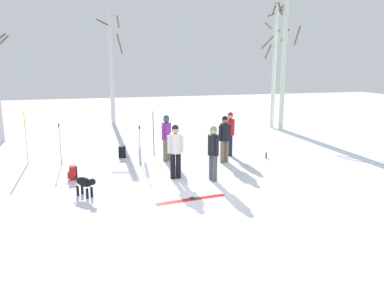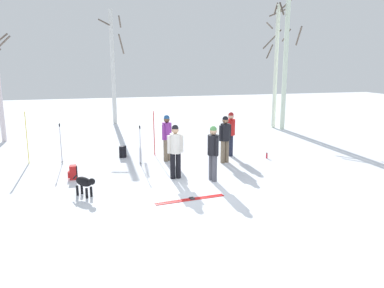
{
  "view_description": "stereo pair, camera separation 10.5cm",
  "coord_description": "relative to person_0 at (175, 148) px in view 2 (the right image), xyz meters",
  "views": [
    {
      "loc": [
        -2.67,
        -9.34,
        3.6
      ],
      "look_at": [
        0.5,
        2.14,
        1.0
      ],
      "focal_mm": 35.22,
      "sensor_mm": 36.0,
      "label": 1
    },
    {
      "loc": [
        -2.57,
        -9.37,
        3.6
      ],
      "look_at": [
        0.5,
        2.14,
        1.0
      ],
      "focal_mm": 35.22,
      "sensor_mm": 36.0,
      "label": 2
    }
  ],
  "objects": [
    {
      "name": "person_0",
      "position": [
        0.0,
        0.0,
        0.0
      ],
      "size": [
        0.52,
        0.34,
        1.72
      ],
      "color": "black",
      "rests_on": "ground_plane"
    },
    {
      "name": "person_2",
      "position": [
        0.17,
        2.2,
        0.0
      ],
      "size": [
        0.41,
        0.38,
        1.72
      ],
      "color": "#72604C",
      "rests_on": "ground_plane"
    },
    {
      "name": "person_1",
      "position": [
        2.15,
        1.4,
        0.0
      ],
      "size": [
        0.5,
        0.34,
        1.72
      ],
      "color": "#72604C",
      "rests_on": "ground_plane"
    },
    {
      "name": "water_bottle_0",
      "position": [
        3.91,
        1.57,
        -0.88
      ],
      "size": [
        0.06,
        0.06,
        0.22
      ],
      "color": "red",
      "rests_on": "ground_plane"
    },
    {
      "name": "ski_pair_planted_0",
      "position": [
        -0.15,
        3.19,
        -0.11
      ],
      "size": [
        0.02,
        0.26,
        1.75
      ],
      "color": "red",
      "rests_on": "ground_plane"
    },
    {
      "name": "ski_poles_0",
      "position": [
        -0.87,
        1.81,
        -0.22
      ],
      "size": [
        0.07,
        0.22,
        1.42
      ],
      "color": "#B2B2BC",
      "rests_on": "ground_plane"
    },
    {
      "name": "birch_tree_3",
      "position": [
        7.31,
        7.79,
        2.47
      ],
      "size": [
        1.2,
        1.19,
        6.56
      ],
      "color": "silver",
      "rests_on": "ground_plane"
    },
    {
      "name": "person_3",
      "position": [
        1.07,
        -0.52,
        0.0
      ],
      "size": [
        0.34,
        0.51,
        1.72
      ],
      "color": "#4C4C56",
      "rests_on": "ground_plane"
    },
    {
      "name": "birch_tree_4",
      "position": [
        7.56,
        7.22,
        2.62
      ],
      "size": [
        1.74,
        1.73,
        7.01
      ],
      "color": "silver",
      "rests_on": "ground_plane"
    },
    {
      "name": "ski_poles_1",
      "position": [
        -3.59,
        2.74,
        -0.2
      ],
      "size": [
        0.07,
        0.24,
        1.47
      ],
      "color": "#B2B2BC",
      "rests_on": "ground_plane"
    },
    {
      "name": "dog",
      "position": [
        -2.74,
        -0.96,
        -0.59
      ],
      "size": [
        0.61,
        0.71,
        0.57
      ],
      "color": "black",
      "rests_on": "ground_plane"
    },
    {
      "name": "birch_tree_2",
      "position": [
        -1.14,
        11.34,
        2.39
      ],
      "size": [
        1.44,
        1.16,
        6.49
      ],
      "color": "silver",
      "rests_on": "ground_plane"
    },
    {
      "name": "ski_pair_lying_0",
      "position": [
        -0.03,
        -1.95,
        -0.97
      ],
      "size": [
        1.95,
        0.39,
        0.05
      ],
      "color": "red",
      "rests_on": "ground_plane"
    },
    {
      "name": "ski_pair_planted_1",
      "position": [
        -4.75,
        3.1,
        -0.03
      ],
      "size": [
        0.07,
        0.22,
        1.91
      ],
      "color": "yellow",
      "rests_on": "ground_plane"
    },
    {
      "name": "ground_plane",
      "position": [
        0.13,
        -1.79,
        -0.98
      ],
      "size": [
        60.0,
        60.0,
        0.0
      ],
      "primitive_type": "plane",
      "color": "white"
    },
    {
      "name": "backpack_0",
      "position": [
        -3.13,
        0.75,
        -0.77
      ],
      "size": [
        0.29,
        0.26,
        0.44
      ],
      "color": "red",
      "rests_on": "ground_plane"
    },
    {
      "name": "person_4",
      "position": [
        2.72,
        2.35,
        0.0
      ],
      "size": [
        0.34,
        0.52,
        1.72
      ],
      "color": "#1E2338",
      "rests_on": "ground_plane"
    },
    {
      "name": "backpack_1",
      "position": [
        -1.39,
        3.15,
        -0.77
      ],
      "size": [
        0.29,
        0.31,
        0.44
      ],
      "color": "black",
      "rests_on": "ground_plane"
    }
  ]
}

